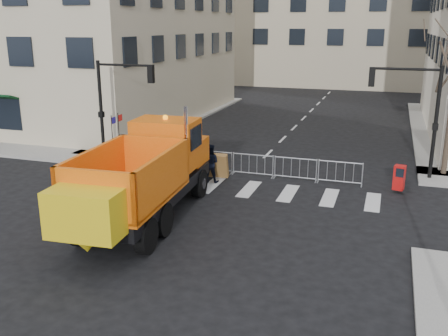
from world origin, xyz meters
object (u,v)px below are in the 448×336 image
(cop_c, at_px, (189,158))
(newspaper_box, at_px, (399,178))
(cop_a, at_px, (192,157))
(cop_b, at_px, (210,163))
(plow_truck, at_px, (144,173))
(worker, at_px, (171,140))

(cop_c, height_order, newspaper_box, cop_c)
(cop_a, xyz_separation_m, cop_c, (0.17, -0.88, 0.20))
(cop_b, distance_m, newspaper_box, 8.52)
(plow_truck, distance_m, newspaper_box, 11.21)
(plow_truck, height_order, worker, plow_truck)
(cop_a, relative_size, cop_b, 0.90)
(cop_c, xyz_separation_m, worker, (-2.18, 2.77, 0.11))
(cop_b, relative_size, worker, 0.93)
(cop_a, bearing_deg, cop_b, 122.12)
(newspaper_box, bearing_deg, worker, -174.99)
(cop_c, bearing_deg, cop_a, -140.73)
(worker, xyz_separation_m, newspaper_box, (11.76, -1.76, -0.43))
(plow_truck, height_order, cop_b, plow_truck)
(worker, bearing_deg, plow_truck, -83.53)
(cop_b, bearing_deg, worker, -47.38)
(plow_truck, relative_size, cop_c, 5.37)
(cop_b, xyz_separation_m, cop_c, (-1.14, 0.16, 0.11))
(cop_c, distance_m, worker, 3.52)
(cop_b, relative_size, cop_c, 0.90)
(plow_truck, bearing_deg, newspaper_box, -58.35)
(plow_truck, height_order, newspaper_box, plow_truck)
(worker, height_order, newspaper_box, worker)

